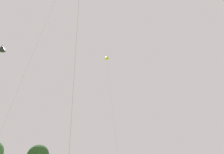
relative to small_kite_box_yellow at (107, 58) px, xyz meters
The scene contains 2 objects.
small_kite_box_yellow is the anchor object (origin of this frame).
small_kite_delta_white 16.25m from the small_kite_box_yellow, 147.90° to the left, with size 1.56×2.11×17.83m.
Camera 1 is at (-8.78, -0.31, 1.31)m, focal length 29.42 mm.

